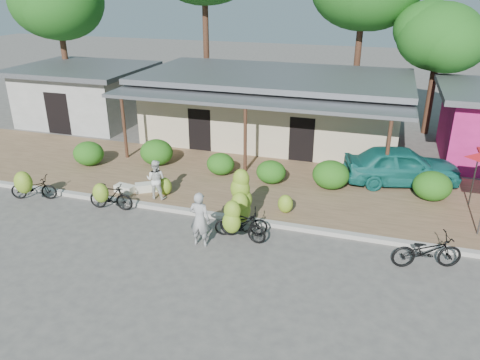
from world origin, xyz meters
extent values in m
plane|color=#514E4B|center=(0.00, 0.00, 0.00)|extent=(100.00, 100.00, 0.00)
cube|color=#8F6C4D|center=(0.00, 5.00, 0.06)|extent=(60.00, 6.00, 0.12)
cube|color=#A8A399|center=(0.00, 2.00, 0.07)|extent=(60.00, 0.25, 0.15)
cube|color=#BBAF8D|center=(0.00, 11.00, 1.55)|extent=(12.00, 6.00, 3.10)
cube|color=slate|center=(0.00, 11.00, 3.23)|extent=(13.00, 7.00, 0.25)
cube|color=black|center=(0.00, 8.05, 1.10)|extent=(1.40, 0.12, 2.20)
cube|color=slate|center=(0.00, 7.00, 2.90)|extent=(13.00, 2.00, 0.15)
cylinder|color=#4D2E1F|center=(-5.60, 6.10, 1.43)|extent=(0.14, 0.14, 2.85)
cylinder|color=#4D2E1F|center=(0.00, 6.10, 1.43)|extent=(0.14, 0.14, 2.85)
cylinder|color=#4D2E1F|center=(5.60, 6.10, 1.43)|extent=(0.14, 0.14, 2.85)
cube|color=#AEADA8|center=(-11.00, 11.00, 1.45)|extent=(6.00, 5.00, 2.90)
cube|color=slate|center=(-11.00, 11.00, 3.02)|extent=(7.00, 6.00, 0.25)
cube|color=black|center=(-11.00, 8.55, 1.10)|extent=(1.40, 0.12, 2.20)
cylinder|color=#4D2E1F|center=(-13.50, 13.00, 3.39)|extent=(0.36, 0.36, 6.78)
ellipsoid|color=#144C13|center=(-13.50, 13.00, 6.40)|extent=(5.36, 5.36, 4.28)
cylinder|color=#4D2E1F|center=(-5.50, 16.00, 4.58)|extent=(0.36, 0.36, 9.15)
cylinder|color=#4D2E1F|center=(3.50, 16.50, 3.82)|extent=(0.36, 0.36, 7.65)
cylinder|color=#4D2E1F|center=(7.50, 14.50, 2.63)|extent=(0.36, 0.36, 5.25)
ellipsoid|color=#144C13|center=(7.50, 14.50, 4.96)|extent=(4.18, 4.18, 3.34)
ellipsoid|color=#144C13|center=(7.00, 14.80, 5.26)|extent=(3.55, 3.55, 2.84)
ellipsoid|color=#1B5613|center=(-6.67, 4.77, 0.64)|extent=(1.33, 1.20, 1.04)
ellipsoid|color=#1B5613|center=(-3.89, 5.70, 0.68)|extent=(1.43, 1.29, 1.12)
ellipsoid|color=#1B5613|center=(-0.87, 5.48, 0.57)|extent=(1.15, 1.04, 0.90)
ellipsoid|color=#1B5613|center=(1.33, 5.24, 0.58)|extent=(1.17, 1.05, 0.91)
ellipsoid|color=#1B5613|center=(3.64, 5.43, 0.67)|extent=(1.41, 1.27, 1.10)
ellipsoid|color=#1B5613|center=(7.28, 5.49, 0.66)|extent=(1.37, 1.24, 1.07)
cylinder|color=#59595E|center=(8.57, 5.42, 1.17)|extent=(0.05, 0.05, 2.10)
imported|color=black|center=(-6.77, 1.39, 0.45)|extent=(1.81, 1.06, 0.90)
ellipsoid|color=#7FAD2B|center=(-6.58, 0.77, 0.95)|extent=(0.66, 0.56, 0.83)
imported|color=black|center=(-3.56, 1.49, 0.49)|extent=(1.67, 0.63, 0.98)
ellipsoid|color=#7FAD2B|center=(-3.49, 0.85, 0.93)|extent=(0.55, 0.47, 0.69)
imported|color=black|center=(1.38, 1.13, 0.44)|extent=(1.78, 1.08, 0.88)
ellipsoid|color=#7FAD2B|center=(1.16, 1.64, 0.64)|extent=(0.74, 0.63, 0.93)
ellipsoid|color=#7FAD2B|center=(1.26, 1.67, 1.00)|extent=(0.62, 0.53, 0.78)
ellipsoid|color=#7FAD2B|center=(1.18, 1.64, 1.37)|extent=(0.63, 0.54, 0.79)
ellipsoid|color=#7FAD2B|center=(1.21, 1.65, 1.72)|extent=(0.54, 0.46, 0.67)
ellipsoid|color=#7FAD2B|center=(1.32, 1.32, 0.69)|extent=(0.53, 0.45, 0.66)
ellipsoid|color=#7FAD2B|center=(1.28, 1.31, 1.06)|extent=(0.55, 0.47, 0.69)
imported|color=black|center=(1.50, 0.87, 0.50)|extent=(1.71, 0.81, 0.99)
ellipsoid|color=#7FAD2B|center=(1.36, 0.24, 0.91)|extent=(0.56, 0.48, 0.70)
ellipsoid|color=#7FAD2B|center=(1.37, 0.29, 1.27)|extent=(0.51, 0.44, 0.64)
imported|color=black|center=(6.91, 0.98, 0.52)|extent=(2.09, 1.27, 1.03)
ellipsoid|color=#7FAD2B|center=(-2.37, 3.05, 0.42)|extent=(0.48, 0.41, 0.61)
ellipsoid|color=#7FAD2B|center=(-2.18, 2.95, 0.46)|extent=(0.55, 0.47, 0.69)
ellipsoid|color=#7FAD2B|center=(2.43, 2.87, 0.45)|extent=(0.53, 0.45, 0.66)
cube|color=silver|center=(-3.00, 3.06, 0.27)|extent=(0.93, 0.78, 0.30)
cube|color=silver|center=(-3.73, 2.70, 0.26)|extent=(0.80, 0.48, 0.28)
imported|color=#999999|center=(0.36, 0.17, 0.88)|extent=(0.65, 0.43, 1.77)
imported|color=silver|center=(-2.33, 2.60, 0.86)|extent=(0.76, 0.62, 1.48)
imported|color=#16655F|center=(6.19, 6.71, 0.87)|extent=(4.73, 2.88, 1.51)
camera|label=1|loc=(5.28, -11.38, 7.51)|focal=35.00mm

